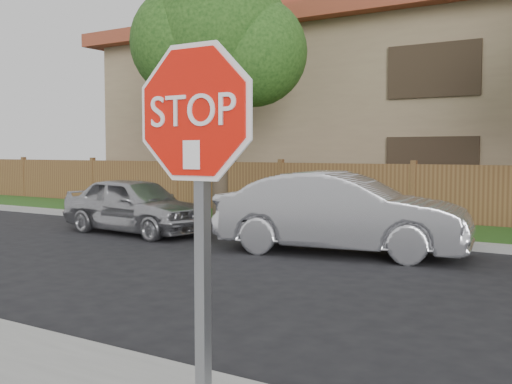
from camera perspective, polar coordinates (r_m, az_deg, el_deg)
The scene contains 4 objects.
tree_left at distance 17.06m, azimuth -3.72°, elevation 15.00°, with size 4.80×3.90×7.78m.
stop_sign at distance 3.16m, azimuth -5.65°, elevation 1.73°, with size 1.01×0.13×2.55m.
sedan_far_left at distance 14.39m, azimuth -11.42°, elevation -1.23°, with size 1.58×3.93×1.34m, color #ACADB1.
sedan_left at distance 11.43m, azimuth 8.17°, elevation -1.99°, with size 1.64×4.71×1.55m, color silver.
Camera 1 is at (0.88, -3.97, 1.95)m, focal length 42.00 mm.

